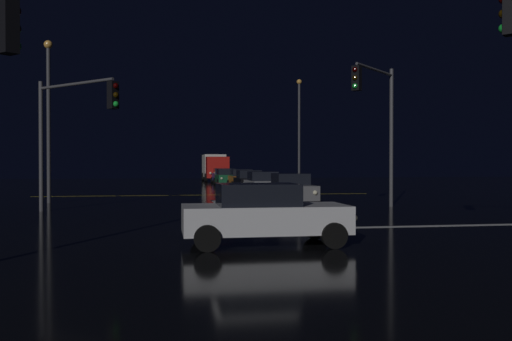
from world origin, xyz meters
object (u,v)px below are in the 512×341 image
sedan_orange (241,179)px  streetlamp_right_far (299,125)px  box_truck (215,166)px  sedan_white_crossing (264,214)px  sedan_black (249,181)px  traffic_signal_ne (378,110)px  sedan_gray (291,189)px  sedan_blue (222,176)px  traffic_signal_nw (71,118)px  streetlamp_left_near (49,109)px  sedan_silver (263,184)px  sedan_green (226,177)px

sedan_orange → streetlamp_right_far: 6.89m
box_truck → sedan_white_crossing: 49.53m
sedan_black → sedan_white_crossing: size_ratio=1.00×
box_truck → traffic_signal_ne: (3.90, -39.30, 2.82)m
sedan_gray → sedan_white_crossing: same height
sedan_gray → box_truck: box_truck is taller
sedan_black → sedan_blue: 17.04m
traffic_signal_nw → streetlamp_right_far: bearing=56.2°
streetlamp_right_far → traffic_signal_nw: bearing=-123.8°
sedan_gray → traffic_signal_ne: size_ratio=0.66×
sedan_gray → sedan_blue: same height
streetlamp_left_near → sedan_silver: bearing=13.7°
traffic_signal_ne → sedan_silver: bearing=111.6°
sedan_blue → box_truck: bearing=91.5°
streetlamp_right_far → streetlamp_left_near: streetlamp_right_far is taller
sedan_silver → traffic_signal_nw: 14.02m
sedan_blue → traffic_signal_ne: (3.73, -32.72, 3.73)m
box_truck → streetlamp_right_far: size_ratio=0.89×
sedan_blue → traffic_signal_nw: (-9.65, -33.09, 3.12)m
sedan_blue → box_truck: box_truck is taller
traffic_signal_nw → sedan_orange: bearing=65.3°
sedan_green → traffic_signal_ne: size_ratio=0.66×
box_truck → streetlamp_right_far: 18.28m
sedan_gray → sedan_black: 12.68m
sedan_black → sedan_green: bearing=91.8°
sedan_green → sedan_blue: (0.17, 5.25, 0.00)m
sedan_silver → streetlamp_right_far: bearing=67.2°
box_truck → traffic_signal_nw: size_ratio=1.47×
sedan_black → streetlamp_left_near: bearing=-142.2°
sedan_black → streetlamp_right_far: 9.67m
sedan_gray → traffic_signal_ne: (3.36, -3.01, 3.73)m
sedan_white_crossing → streetlamp_right_far: 33.97m
sedan_white_crossing → traffic_signal_ne: bearing=54.8°
traffic_signal_ne → sedan_green: bearing=98.1°
sedan_green → box_truck: box_truck is taller
sedan_silver → sedan_orange: 12.30m
sedan_black → sedan_green: size_ratio=1.00×
sedan_orange → box_truck: 17.80m
sedan_orange → box_truck: size_ratio=0.52×
sedan_silver → sedan_orange: size_ratio=1.00×
sedan_silver → sedan_black: (0.13, 6.44, 0.00)m
box_truck → traffic_signal_nw: bearing=-103.4°
sedan_gray → sedan_black: bearing=90.8°
traffic_signal_nw → sedan_gray: bearing=18.6°
traffic_signal_nw → box_truck: bearing=76.6°
sedan_green → streetlamp_left_near: 24.50m
sedan_silver → streetlamp_right_far: streetlamp_right_far is taller
sedan_silver → sedan_white_crossing: size_ratio=1.00×
sedan_black → streetlamp_right_far: size_ratio=0.47×
sedan_silver → box_truck: size_ratio=0.52×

